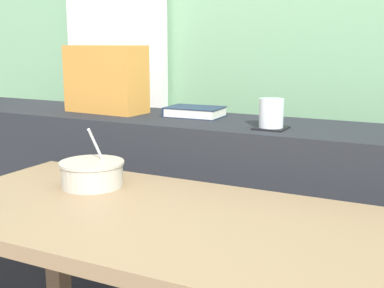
{
  "coord_description": "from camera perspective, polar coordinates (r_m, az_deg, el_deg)",
  "views": [
    {
      "loc": [
        0.68,
        -1.09,
        1.11
      ],
      "look_at": [
        -0.05,
        0.35,
        0.78
      ],
      "focal_mm": 47.77,
      "sensor_mm": 36.0,
      "label": 1
    }
  ],
  "objects": [
    {
      "name": "throw_pillow",
      "position": [
        2.04,
        -9.58,
        7.16
      ],
      "size": [
        0.33,
        0.16,
        0.26
      ],
      "primitive_type": "cube",
      "rotation": [
        0.0,
        0.0,
        -0.07
      ],
      "color": "#D18938",
      "rests_on": "dark_console_ledge"
    },
    {
      "name": "breakfast_table",
      "position": [
        1.27,
        -3.08,
        -12.6
      ],
      "size": [
        1.24,
        0.6,
        0.7
      ],
      "color": "#826849",
      "rests_on": "ground"
    },
    {
      "name": "closed_book",
      "position": [
        1.91,
        0.27,
        3.63
      ],
      "size": [
        0.21,
        0.15,
        0.04
      ],
      "color": "#1E2D47",
      "rests_on": "dark_console_ledge"
    },
    {
      "name": "dark_console_ledge",
      "position": [
        1.9,
        4.15,
        -9.89
      ],
      "size": [
        2.8,
        0.4,
        0.83
      ],
      "primitive_type": "cube",
      "color": "#23262B",
      "rests_on": "ground"
    },
    {
      "name": "coaster_square",
      "position": [
        1.66,
        8.79,
        1.78
      ],
      "size": [
        0.1,
        0.1,
        0.0
      ],
      "primitive_type": "cube",
      "color": "black",
      "rests_on": "dark_console_ledge"
    },
    {
      "name": "soup_bowl",
      "position": [
        1.48,
        -11.09,
        -3.25
      ],
      "size": [
        0.18,
        0.18,
        0.17
      ],
      "color": "#BCB7A8",
      "rests_on": "breakfast_table"
    },
    {
      "name": "juice_glass",
      "position": [
        1.65,
        8.84,
        3.34
      ],
      "size": [
        0.08,
        0.08,
        0.09
      ],
      "color": "white",
      "rests_on": "coaster_square"
    },
    {
      "name": "curtain_left_panel",
      "position": [
        2.63,
        -8.61,
        14.5
      ],
      "size": [
        0.56,
        0.06,
        2.5
      ],
      "primitive_type": "cube",
      "color": "white",
      "rests_on": "ground"
    }
  ]
}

